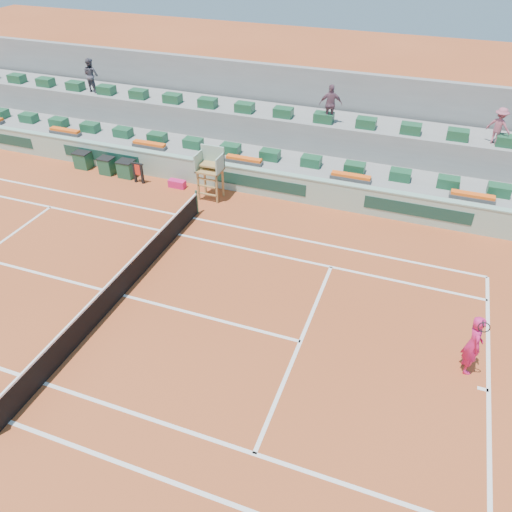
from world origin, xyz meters
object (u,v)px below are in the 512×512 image
object	(u,v)px
umpire_chair	(211,166)
tennis_player	(473,344)
player_bag	(177,184)
drink_cooler_a	(127,169)

from	to	relation	value
umpire_chair	tennis_player	size ratio (longest dim) A/B	1.05
player_bag	umpire_chair	xyz separation A→B (m)	(1.95, -0.28, 1.36)
umpire_chair	drink_cooler_a	size ratio (longest dim) A/B	2.86
drink_cooler_a	tennis_player	size ratio (longest dim) A/B	0.37
umpire_chair	tennis_player	distance (m)	13.17
umpire_chair	tennis_player	world-z (taller)	umpire_chair
umpire_chair	drink_cooler_a	xyz separation A→B (m)	(-4.78, 0.42, -1.12)
player_bag	drink_cooler_a	size ratio (longest dim) A/B	0.97
umpire_chair	tennis_player	xyz separation A→B (m)	(11.23, -6.86, -0.54)
drink_cooler_a	tennis_player	xyz separation A→B (m)	(16.01, -7.28, 0.58)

